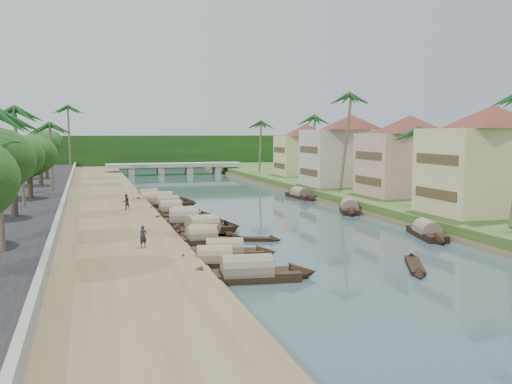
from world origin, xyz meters
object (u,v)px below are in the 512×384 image
object	(u,v)px
sampan_1	(215,261)
person_near	(143,237)
bridge	(175,166)
building_near	(492,158)
sampan_0	(247,274)

from	to	relation	value
sampan_1	person_near	distance (m)	5.80
bridge	building_near	world-z (taller)	building_near
sampan_0	sampan_1	xyz separation A→B (m)	(-1.09, 3.96, -0.01)
sampan_0	building_near	bearing A→B (deg)	31.91
bridge	sampan_1	bearing A→B (deg)	-96.78
sampan_0	sampan_1	size ratio (longest dim) A/B	1.30
bridge	building_near	size ratio (longest dim) A/B	1.89
building_near	sampan_1	distance (m)	30.86
bridge	sampan_0	bearing A→B (deg)	-95.76
building_near	sampan_1	bearing A→B (deg)	-162.46
bridge	person_near	xyz separation A→B (m)	(-14.14, -79.37, -0.14)
sampan_0	person_near	world-z (taller)	person_near
bridge	person_near	bearing A→B (deg)	-100.10
building_near	sampan_0	world-z (taller)	building_near
bridge	building_near	distance (m)	76.54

